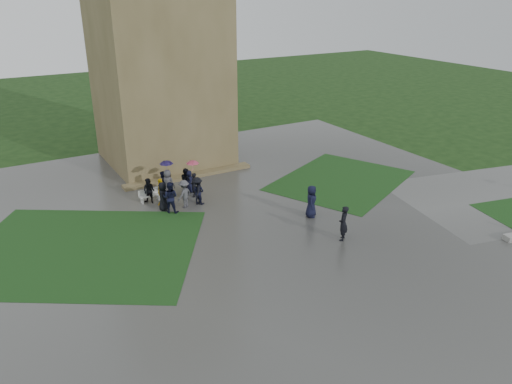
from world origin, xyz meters
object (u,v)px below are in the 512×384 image
pedestrian_mid (311,201)px  pedestrian_near (343,223)px  bench (150,195)px  tower (157,34)px

pedestrian_mid → pedestrian_near: 3.07m
bench → tower: bearing=58.3°
tower → pedestrian_mid: 16.14m
bench → pedestrian_mid: (7.10, -6.61, 0.54)m
pedestrian_near → tower: bearing=-122.3°
tower → pedestrian_near: (3.24, -16.60, -8.06)m
tower → bench: 11.63m
bench → pedestrian_near: bearing=-58.7°
tower → pedestrian_mid: (3.48, -13.54, -8.06)m
tower → bench: size_ratio=13.81×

